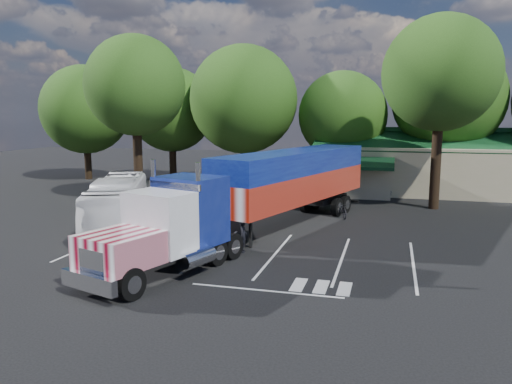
% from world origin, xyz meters
% --- Properties ---
extents(ground, '(120.00, 120.00, 0.00)m').
position_xyz_m(ground, '(0.00, 0.00, 0.00)').
color(ground, black).
rests_on(ground, ground).
extents(event_hall, '(24.20, 14.12, 5.55)m').
position_xyz_m(event_hall, '(13.74, 17.81, 2.21)').
color(event_hall, tan).
rests_on(event_hall, ground).
extents(tree_row_a, '(9.00, 9.00, 11.68)m').
position_xyz_m(tree_row_a, '(-22.00, 16.50, 7.16)').
color(tree_row_a, black).
rests_on(tree_row_a, ground).
extents(tree_row_b, '(8.40, 8.40, 11.35)m').
position_xyz_m(tree_row_b, '(-13.00, 17.80, 7.13)').
color(tree_row_b, black).
rests_on(tree_row_b, ground).
extents(tree_row_c, '(10.00, 10.00, 13.05)m').
position_xyz_m(tree_row_c, '(-5.00, 16.20, 8.04)').
color(tree_row_c, black).
rests_on(tree_row_c, ground).
extents(tree_row_d, '(8.00, 8.00, 10.60)m').
position_xyz_m(tree_row_d, '(4.00, 17.50, 6.58)').
color(tree_row_d, black).
rests_on(tree_row_d, ground).
extents(tree_row_e, '(9.60, 9.60, 12.90)m').
position_xyz_m(tree_row_e, '(13.00, 18.00, 8.09)').
color(tree_row_e, black).
rests_on(tree_row_e, ground).
extents(tree_near_left, '(7.60, 7.60, 12.65)m').
position_xyz_m(tree_near_left, '(-10.50, 6.00, 8.81)').
color(tree_near_left, black).
rests_on(tree_near_left, ground).
extents(tree_near_right, '(8.00, 8.00, 13.50)m').
position_xyz_m(tree_near_right, '(11.50, 8.50, 9.46)').
color(tree_near_right, black).
rests_on(tree_near_right, ground).
extents(semi_truck, '(9.61, 22.36, 4.74)m').
position_xyz_m(semi_truck, '(1.91, -2.06, 2.68)').
color(semi_truck, black).
rests_on(semi_truck, ground).
extents(woman, '(0.47, 0.63, 1.58)m').
position_xyz_m(woman, '(1.60, -6.00, 0.79)').
color(woman, black).
rests_on(woman, ground).
extents(bicycle, '(1.30, 2.08, 1.03)m').
position_xyz_m(bicycle, '(5.50, 3.68, 0.52)').
color(bicycle, black).
rests_on(bicycle, ground).
extents(tour_bus, '(6.51, 10.88, 2.99)m').
position_xyz_m(tour_bus, '(-7.00, -3.06, 1.50)').
color(tour_bus, white).
rests_on(tour_bus, ground).
extents(silver_sedan, '(4.13, 2.43, 1.29)m').
position_xyz_m(silver_sedan, '(6.66, 12.89, 0.64)').
color(silver_sedan, '#A7AAAF').
rests_on(silver_sedan, ground).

